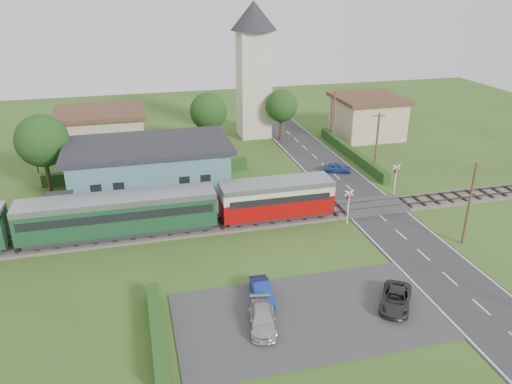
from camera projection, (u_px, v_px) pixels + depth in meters
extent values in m
plane|color=#2D4C19|center=(277.00, 230.00, 43.23)|extent=(120.00, 120.00, 0.00)
cube|color=#4C443D|center=(270.00, 219.00, 44.98)|extent=(76.00, 3.20, 0.20)
cube|color=#3F3F47|center=(273.00, 219.00, 44.21)|extent=(76.00, 0.08, 0.15)
cube|color=#3F3F47|center=(268.00, 213.00, 45.49)|extent=(76.00, 0.08, 0.15)
cube|color=#28282B|center=(382.00, 217.00, 45.50)|extent=(6.00, 70.00, 0.05)
cube|color=#333335|center=(307.00, 316.00, 32.19)|extent=(17.00, 9.00, 0.08)
cube|color=#333335|center=(372.00, 206.00, 47.20)|extent=(6.20, 3.40, 0.45)
cube|color=gray|center=(155.00, 215.00, 45.50)|extent=(30.00, 3.00, 0.45)
cube|color=beige|center=(60.00, 210.00, 43.12)|extent=(2.00, 2.00, 2.40)
cube|color=#232328|center=(58.00, 196.00, 42.62)|extent=(2.30, 2.30, 0.15)
cube|color=#41707A|center=(150.00, 171.00, 49.81)|extent=(15.00, 8.00, 4.80)
cube|color=#232328|center=(148.00, 145.00, 48.77)|extent=(16.00, 9.00, 0.50)
cube|color=#232328|center=(153.00, 198.00, 46.81)|extent=(1.20, 0.12, 2.20)
cube|color=black|center=(96.00, 190.00, 45.16)|extent=(1.00, 0.12, 1.20)
cube|color=black|center=(119.00, 188.00, 45.62)|extent=(1.00, 0.12, 1.20)
cube|color=black|center=(185.00, 182.00, 46.98)|extent=(1.00, 0.12, 1.20)
cube|color=black|center=(206.00, 180.00, 47.44)|extent=(1.00, 0.12, 1.20)
cube|color=#232328|center=(276.00, 214.00, 44.90)|extent=(9.00, 2.20, 0.50)
cube|color=#920606|center=(276.00, 203.00, 44.51)|extent=(10.00, 2.80, 1.80)
cube|color=#C6BE91|center=(276.00, 191.00, 44.02)|extent=(10.00, 2.82, 0.90)
cube|color=black|center=(276.00, 194.00, 44.16)|extent=(9.00, 2.88, 0.60)
cube|color=gray|center=(276.00, 184.00, 43.76)|extent=(10.00, 2.90, 0.45)
cube|color=#232328|center=(121.00, 231.00, 41.81)|extent=(15.20, 2.20, 0.50)
cube|color=#153A21|center=(119.00, 215.00, 41.22)|extent=(16.00, 2.80, 2.60)
cube|color=black|center=(118.00, 210.00, 41.06)|extent=(15.40, 2.86, 0.70)
cube|color=gray|center=(117.00, 199.00, 40.67)|extent=(16.00, 2.90, 0.50)
cube|color=beige|center=(254.00, 85.00, 66.55)|extent=(4.00, 4.00, 14.00)
cone|color=#232328|center=(254.00, 15.00, 63.08)|extent=(6.00, 6.00, 3.60)
cube|color=tan|center=(102.00, 134.00, 61.10)|extent=(10.00, 8.00, 5.00)
cube|color=#472D1E|center=(99.00, 112.00, 60.02)|extent=(10.80, 8.80, 0.50)
cube|color=tan|center=(367.00, 118.00, 68.17)|extent=(8.00, 8.00, 5.00)
cube|color=#472D1E|center=(369.00, 98.00, 67.09)|extent=(8.80, 8.80, 0.50)
cube|color=#193814|center=(157.00, 332.00, 29.81)|extent=(0.80, 9.00, 1.20)
cube|color=#193814|center=(351.00, 153.00, 60.48)|extent=(0.80, 18.00, 1.20)
cube|color=#193814|center=(149.00, 172.00, 54.51)|extent=(22.00, 0.80, 1.30)
cylinder|color=#332316|center=(48.00, 172.00, 50.34)|extent=(0.44, 0.44, 4.12)
sphere|color=#143311|center=(42.00, 141.00, 49.03)|extent=(5.20, 5.20, 5.20)
cylinder|color=#332316|center=(209.00, 136.00, 62.50)|extent=(0.44, 0.44, 3.85)
sphere|color=#143311|center=(209.00, 111.00, 61.28)|extent=(4.60, 4.60, 4.60)
cylinder|color=#332316|center=(281.00, 127.00, 66.61)|extent=(0.44, 0.44, 3.58)
sphere|color=#143311|center=(281.00, 106.00, 65.47)|extent=(4.20, 4.20, 4.20)
cylinder|color=#473321|center=(469.00, 204.00, 39.74)|extent=(0.22, 0.22, 7.00)
cube|color=#473321|center=(476.00, 167.00, 38.48)|extent=(1.40, 0.10, 0.10)
cylinder|color=#473321|center=(376.00, 145.00, 53.99)|extent=(0.22, 0.22, 7.00)
cube|color=#473321|center=(379.00, 116.00, 52.73)|extent=(1.40, 0.10, 0.10)
cylinder|color=#473321|center=(334.00, 117.00, 64.68)|extent=(0.22, 0.22, 7.00)
cube|color=#473321|center=(335.00, 93.00, 63.42)|extent=(1.40, 0.10, 0.10)
cylinder|color=silver|center=(348.00, 209.00, 43.74)|extent=(0.12, 0.12, 3.00)
cube|color=#232328|center=(349.00, 197.00, 43.31)|extent=(0.35, 0.18, 0.55)
sphere|color=#FF190C|center=(350.00, 196.00, 43.14)|extent=(0.14, 0.14, 0.14)
sphere|color=#FF190C|center=(349.00, 199.00, 43.26)|extent=(0.14, 0.14, 0.14)
cube|color=silver|center=(349.00, 193.00, 43.15)|extent=(0.84, 0.05, 0.55)
cube|color=silver|center=(349.00, 193.00, 43.15)|extent=(0.84, 0.05, 0.55)
cylinder|color=silver|center=(395.00, 181.00, 49.66)|extent=(0.12, 0.12, 3.00)
cube|color=#232328|center=(396.00, 171.00, 49.22)|extent=(0.35, 0.18, 0.55)
sphere|color=#FF190C|center=(397.00, 170.00, 49.06)|extent=(0.14, 0.14, 0.14)
sphere|color=#FF190C|center=(397.00, 173.00, 49.17)|extent=(0.14, 0.14, 0.14)
cube|color=silver|center=(397.00, 167.00, 49.06)|extent=(0.84, 0.05, 0.55)
cube|color=silver|center=(397.00, 167.00, 49.06)|extent=(0.84, 0.05, 0.55)
cylinder|color=#3F3F47|center=(35.00, 151.00, 55.06)|extent=(0.14, 0.14, 5.00)
sphere|color=orange|center=(31.00, 130.00, 54.07)|extent=(0.30, 0.30, 0.30)
cylinder|color=#3F3F47|center=(331.00, 115.00, 69.93)|extent=(0.14, 0.14, 5.00)
sphere|color=orange|center=(333.00, 97.00, 68.95)|extent=(0.30, 0.30, 0.30)
imported|color=navy|center=(337.00, 168.00, 55.86)|extent=(3.26, 2.29, 1.03)
imported|color=navy|center=(262.00, 291.00, 33.64)|extent=(1.40, 3.47, 1.12)
imported|color=#ABACAD|center=(262.00, 319.00, 30.94)|extent=(2.25, 4.11, 1.13)
imported|color=#29292B|center=(396.00, 299.00, 32.88)|extent=(3.74, 4.31, 1.10)
imported|color=gray|center=(230.00, 195.00, 46.70)|extent=(0.76, 0.59, 1.87)
imported|color=gray|center=(99.00, 212.00, 43.30)|extent=(1.04, 1.14, 1.91)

